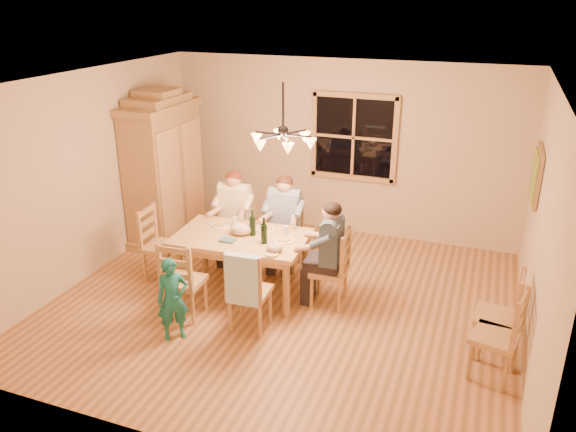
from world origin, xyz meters
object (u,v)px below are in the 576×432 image
at_px(chair_far_right, 284,247).
at_px(chair_spare_back, 494,330).
at_px(chair_near_right, 250,303).
at_px(chair_spare_front, 493,350).
at_px(adult_woman, 234,205).
at_px(adult_slate_man, 330,241).
at_px(chair_near_left, 185,292).
at_px(armoire, 164,172).
at_px(chair_end_left, 163,257).
at_px(adult_plaid_man, 284,211).
at_px(dining_table, 241,243).
at_px(chandelier, 283,139).
at_px(wine_bottle_a, 252,223).
at_px(chair_end_right, 329,281).
at_px(chair_far_left, 236,241).
at_px(child, 173,299).
at_px(wine_bottle_b, 264,231).

height_order(chair_far_right, chair_spare_back, same).
relative_size(chair_near_right, chair_spare_front, 1.00).
distance_m(adult_woman, adult_slate_man, 1.74).
distance_m(chair_near_left, chair_near_right, 0.82).
bearing_deg(armoire, chair_end_left, -61.41).
bearing_deg(adult_plaid_man, dining_table, 67.62).
bearing_deg(chandelier, wine_bottle_a, 158.19).
relative_size(chair_end_right, chair_spare_front, 1.00).
bearing_deg(chair_end_right, chandelier, 106.46).
height_order(chair_far_left, adult_slate_man, adult_slate_man).
distance_m(chair_far_left, wine_bottle_a, 1.09).
height_order(chair_near_right, adult_plaid_man, adult_plaid_man).
xyz_separation_m(child, chair_spare_front, (3.32, 0.50, -0.18)).
xyz_separation_m(armoire, chair_near_right, (2.25, -1.91, -0.75)).
distance_m(dining_table, chair_end_right, 1.20).
distance_m(chair_near_left, wine_bottle_a, 1.18).
xyz_separation_m(chair_end_right, adult_slate_man, (0.00, 0.00, 0.54)).
bearing_deg(chair_end_right, child, 130.23).
relative_size(chair_end_left, wine_bottle_a, 3.00).
bearing_deg(adult_slate_man, chair_near_left, 116.57).
xyz_separation_m(chair_far_left, chair_end_left, (-0.69, -0.81, 0.00)).
height_order(dining_table, chair_spare_front, chair_spare_front).
bearing_deg(chair_end_right, wine_bottle_b, 98.57).
bearing_deg(adult_slate_man, chair_spare_front, -115.42).
xyz_separation_m(chair_far_left, chair_end_right, (1.59, -0.70, 0.00)).
relative_size(chair_near_right, adult_plaid_man, 1.13).
relative_size(chair_end_right, child, 1.04).
distance_m(wine_bottle_b, chair_spare_back, 2.79).
relative_size(chair_end_left, adult_plaid_man, 1.13).
distance_m(chair_far_right, chair_spare_back, 3.01).
bearing_deg(chair_end_left, chair_spare_front, 77.88).
bearing_deg(chair_far_left, wine_bottle_b, 130.42).
xyz_separation_m(armoire, chair_near_left, (1.43, -1.95, -0.75)).
distance_m(chair_end_right, adult_slate_man, 0.54).
bearing_deg(adult_plaid_man, chair_far_right, 180.00).
xyz_separation_m(chair_far_left, adult_plaid_man, (0.73, 0.04, 0.54)).
bearing_deg(chair_far_left, armoire, -19.46).
distance_m(chair_end_left, adult_woman, 1.19).
distance_m(adult_slate_man, chair_spare_front, 2.15).
bearing_deg(chair_far_right, chair_end_left, 27.98).
height_order(chair_far_left, wine_bottle_b, wine_bottle_b).
bearing_deg(adult_plaid_man, adult_woman, 0.00).
relative_size(chair_far_left, chair_spare_back, 1.00).
bearing_deg(chair_near_left, wine_bottle_a, 56.97).
bearing_deg(child, wine_bottle_b, 21.57).
relative_size(chair_far_left, chair_far_right, 1.00).
xyz_separation_m(adult_woman, adult_plaid_man, (0.73, 0.04, 0.00)).
bearing_deg(chandelier, chair_spare_back, -5.24).
distance_m(dining_table, chair_near_right, 0.95).
height_order(dining_table, chair_far_left, chair_far_left).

